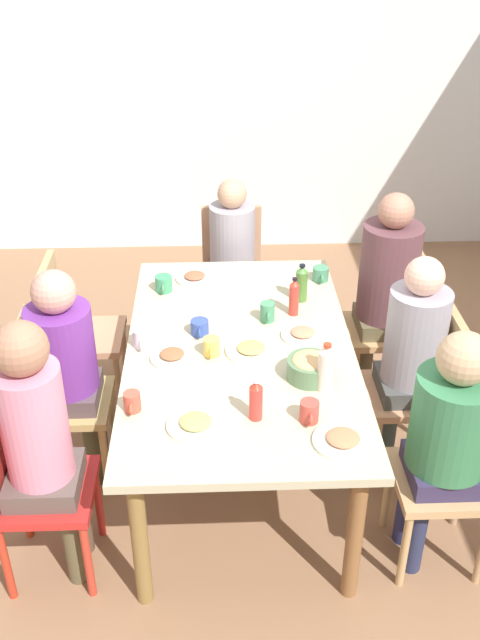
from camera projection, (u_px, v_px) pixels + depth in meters
ground_plane at (240, 465)px, 3.80m from camera, size 6.56×6.56×0.00m
wall_left at (226, 88)px, 5.53m from camera, size 0.12×4.94×2.60m
dining_table at (240, 360)px, 3.46m from camera, size 1.82×1.08×0.75m
chair_0 at (425, 383)px, 3.57m from camera, size 0.40×0.40×0.90m
person_0 at (411, 349)px, 3.46m from camera, size 0.30×0.30×1.20m
chair_1 at (232, 268)px, 4.65m from camera, size 0.40×0.40×0.90m
person_1 at (232, 252)px, 4.48m from camera, size 0.30×0.30×1.14m
chair_2 at (462, 467)px, 3.05m from camera, size 0.40×0.40×0.90m
person_2 at (448, 430)px, 2.94m from camera, size 0.34×0.34×1.18m
chair_3 at (52, 392)px, 3.51m from camera, size 0.40×0.40×0.90m
person_3 at (66, 358)px, 3.41m from camera, size 0.31×0.31×1.17m
chair_4 at (72, 327)px, 4.03m from camera, size 0.40×0.40×0.90m
chair_5 at (25, 479)px, 2.99m from camera, size 0.40×0.40×0.90m
person_5 at (39, 434)px, 2.87m from camera, size 0.30×0.30×1.27m
chair_6 at (397, 320)px, 4.09m from camera, size 0.40×0.40×0.90m
person_6 at (386, 282)px, 3.96m from camera, size 0.32×0.32×1.27m
plate_0 at (195, 278)px, 4.00m from camera, size 0.21×0.21×0.04m
plate_1 at (196, 424)px, 2.91m from camera, size 0.24×0.24×0.04m
plate_2 at (303, 334)px, 3.49m from camera, size 0.21×0.21×0.04m
plate_3 at (251, 350)px, 3.37m from camera, size 0.24×0.24×0.04m
plate_4 at (172, 356)px, 3.33m from camera, size 0.21×0.21×0.04m
plate_5 at (343, 440)px, 2.82m from camera, size 0.24×0.24×0.04m
bowl_0 at (310, 367)px, 3.18m from camera, size 0.21×0.21×0.11m
cup_0 at (211, 347)px, 3.34m from camera, size 0.11×0.08×0.09m
cup_1 at (200, 327)px, 3.50m from camera, size 0.12×0.09×0.07m
cup_2 at (309, 412)px, 2.92m from camera, size 0.11×0.08×0.09m
cup_3 at (164, 284)px, 3.87m from camera, size 0.13×0.09×0.09m
cup_4 at (132, 402)px, 2.98m from camera, size 0.11×0.07×0.09m
cup_5 at (321, 274)px, 3.98m from camera, size 0.12×0.09×0.08m
cup_6 at (267, 312)px, 3.60m from camera, size 0.11×0.07×0.10m
cup_7 at (143, 338)px, 3.40m from camera, size 0.12×0.09×0.09m
bottle_0 at (256, 400)px, 2.92m from camera, size 0.06×0.06×0.19m
bottle_1 at (301, 284)px, 3.76m from camera, size 0.06×0.06×0.21m
bottle_2 at (326, 368)px, 3.08m from camera, size 0.07×0.07×0.23m
bottle_3 at (294, 297)px, 3.63m from camera, size 0.05×0.05×0.21m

